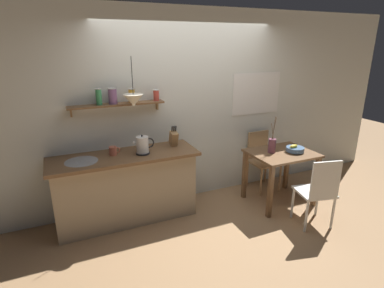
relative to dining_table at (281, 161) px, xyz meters
name	(u,v)px	position (x,y,z in m)	size (l,w,h in m)	color
ground_plane	(206,214)	(-1.13, 0.10, -0.63)	(14.00, 14.00, 0.00)	#A87F56
back_wall	(200,107)	(-0.93, 0.75, 0.72)	(6.80, 0.11, 2.70)	silver
kitchen_counter	(126,187)	(-2.13, 0.42, -0.17)	(1.83, 0.63, 0.91)	tan
wall_shelf	(119,100)	(-2.11, 0.59, 0.93)	(1.18, 0.20, 0.33)	brown
dining_table	(281,161)	(0.00, 0.00, 0.00)	(0.89, 0.71, 0.77)	brown
dining_chair_near	(319,190)	(0.00, -0.72, -0.12)	(0.50, 0.49, 0.93)	white
dining_chair_far	(262,157)	(0.05, 0.52, -0.12)	(0.43, 0.43, 0.90)	tan
fruit_bowl	(295,149)	(0.17, -0.07, 0.18)	(0.25, 0.25, 0.11)	#51759E
twig_vase	(272,145)	(-0.14, 0.05, 0.24)	(0.10, 0.10, 0.52)	brown
electric_kettle	(143,145)	(-1.91, 0.35, 0.39)	(0.27, 0.18, 0.25)	black
knife_block	(174,138)	(-1.44, 0.48, 0.39)	(0.09, 0.16, 0.28)	tan
coffee_mug_by_sink	(113,151)	(-2.25, 0.45, 0.33)	(0.14, 0.09, 0.11)	#C6664C
pendant_lamp	(133,100)	(-1.98, 0.39, 0.95)	(0.24, 0.24, 0.58)	black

